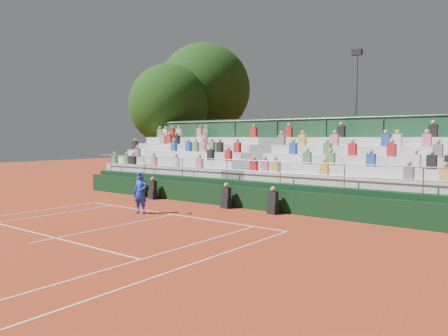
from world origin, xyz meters
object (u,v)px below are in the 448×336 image
Objects in this scene: tree_west at (169,105)px; tree_east at (204,90)px; tennis_player at (140,193)px; floodlight_mast at (356,110)px.

tree_west is 4.10m from tree_east.
tree_west is at bearing 129.79° from tennis_player.
floodlight_mast is at bearing -9.18° from tree_east.
floodlight_mast is (4.53, 12.85, 4.01)m from tennis_player.
tree_east reaches higher than tree_west.
tree_east is 14.01m from floodlight_mast.
tennis_player is 0.25× the size of tree_west.
tree_east is at bearing 170.82° from floodlight_mast.
tennis_player is 0.26× the size of floodlight_mast.
tree_east is 1.30× the size of floodlight_mast.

